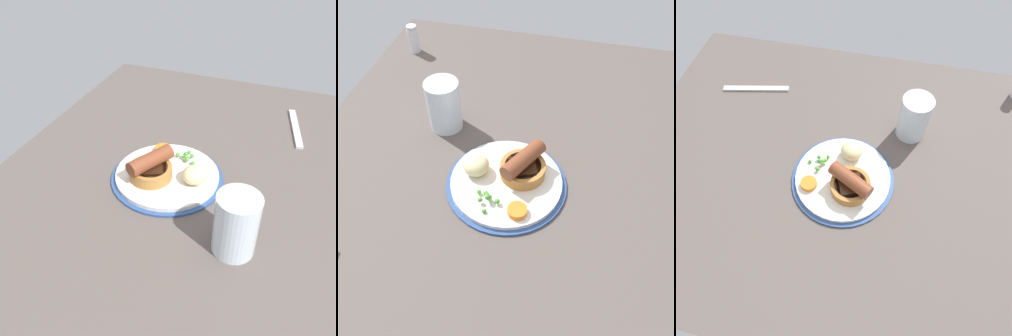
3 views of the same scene
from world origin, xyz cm
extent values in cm
cube|color=#564C47|center=(0.00, 0.00, 1.50)|extent=(110.00, 80.00, 3.00)
cylinder|color=#2D4C84|center=(2.28, 4.09, 3.25)|extent=(23.25, 23.25, 0.50)
cylinder|color=silver|center=(2.28, 4.09, 3.70)|extent=(21.39, 21.39, 1.40)
cylinder|color=#AD7538|center=(0.42, 6.79, 5.67)|extent=(8.71, 8.71, 2.54)
cylinder|color=#472614|center=(0.42, 6.79, 6.79)|extent=(6.97, 6.97, 0.30)
cylinder|color=brown|center=(0.42, 6.79, 8.50)|extent=(10.18, 7.37, 3.10)
sphere|color=green|center=(8.06, 2.09, 5.76)|extent=(0.83, 0.83, 0.83)
sphere|color=green|center=(8.15, 3.86, 5.22)|extent=(0.97, 0.97, 0.97)
sphere|color=#579E2C|center=(7.00, 1.37, 5.40)|extent=(0.93, 0.93, 0.93)
sphere|color=#4E9340|center=(8.65, 0.78, 5.36)|extent=(0.92, 0.92, 0.92)
sphere|color=#50AA32|center=(8.10, 2.02, 5.83)|extent=(0.90, 0.90, 0.90)
sphere|color=#4B9B37|center=(7.69, 1.84, 5.58)|extent=(0.71, 0.71, 0.71)
sphere|color=green|center=(6.70, 0.34, 5.02)|extent=(0.81, 0.81, 0.81)
sphere|color=#53A436|center=(7.63, 2.37, 5.52)|extent=(0.70, 0.70, 0.70)
sphere|color=#519E36|center=(8.23, 2.26, 5.68)|extent=(0.80, 0.80, 0.80)
sphere|color=#46983E|center=(8.11, 2.03, 5.87)|extent=(0.98, 0.98, 0.98)
sphere|color=#4E9C2D|center=(7.48, 1.81, 5.60)|extent=(0.89, 0.89, 0.89)
sphere|color=#50A33F|center=(7.92, 1.98, 5.71)|extent=(0.79, 0.79, 0.79)
sphere|color=#4C9E38|center=(10.48, 2.02, 4.83)|extent=(0.85, 0.85, 0.85)
ellipsoid|color=beige|center=(1.53, -2.00, 6.18)|extent=(7.04, 7.03, 3.56)
cylinder|color=orange|center=(9.13, 7.74, 4.98)|extent=(4.87, 4.87, 1.16)
cube|color=silver|center=(32.02, -18.83, 3.30)|extent=(17.95, 5.25, 0.60)
cylinder|color=silver|center=(-11.22, -12.87, 8.63)|extent=(7.25, 7.25, 11.27)
camera|label=1|loc=(-54.23, -17.67, 52.09)|focal=40.00mm
camera|label=2|loc=(46.51, 14.85, 59.50)|focal=40.00mm
camera|label=3|loc=(-5.13, 36.54, 62.83)|focal=32.00mm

